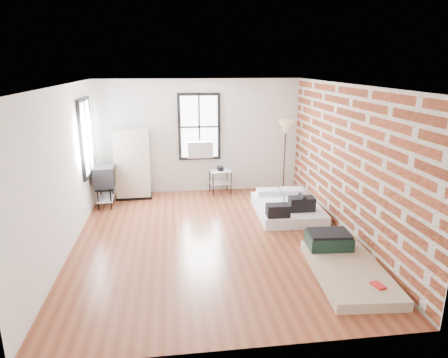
{
  "coord_description": "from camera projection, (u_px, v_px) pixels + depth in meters",
  "views": [
    {
      "loc": [
        -0.67,
        -6.79,
        3.15
      ],
      "look_at": [
        0.26,
        0.3,
        1.07
      ],
      "focal_mm": 32.0,
      "sensor_mm": 36.0,
      "label": 1
    }
  ],
  "objects": [
    {
      "name": "ground",
      "position": [
        212.0,
        239.0,
        7.43
      ],
      "size": [
        6.0,
        6.0,
        0.0
      ],
      "primitive_type": "plane",
      "color": "brown",
      "rests_on": "ground"
    },
    {
      "name": "room_shell",
      "position": [
        222.0,
        143.0,
        7.32
      ],
      "size": [
        5.02,
        6.02,
        2.8
      ],
      "color": "silver",
      "rests_on": "ground"
    },
    {
      "name": "mattress_main",
      "position": [
        287.0,
        207.0,
        8.61
      ],
      "size": [
        1.37,
        1.82,
        0.57
      ],
      "rotation": [
        0.0,
        0.0,
        -0.04
      ],
      "color": "white",
      "rests_on": "ground"
    },
    {
      "name": "mattress_bare",
      "position": [
        344.0,
        263.0,
        6.27
      ],
      "size": [
        1.16,
        2.01,
        0.42
      ],
      "rotation": [
        0.0,
        0.0,
        -0.07
      ],
      "color": "tan",
      "rests_on": "ground"
    },
    {
      "name": "wardrobe",
      "position": [
        132.0,
        164.0,
        9.51
      ],
      "size": [
        0.85,
        0.5,
        1.66
      ],
      "rotation": [
        0.0,
        0.0,
        0.02
      ],
      "color": "black",
      "rests_on": "ground"
    },
    {
      "name": "side_table",
      "position": [
        220.0,
        175.0,
        9.95
      ],
      "size": [
        0.58,
        0.49,
        0.69
      ],
      "rotation": [
        0.0,
        0.0,
        0.14
      ],
      "color": "black",
      "rests_on": "ground"
    },
    {
      "name": "floor_lamp",
      "position": [
        286.0,
        130.0,
        9.76
      ],
      "size": [
        0.39,
        0.39,
        1.82
      ],
      "color": "black",
      "rests_on": "ground"
    },
    {
      "name": "tv_stand",
      "position": [
        104.0,
        178.0,
        8.98
      ],
      "size": [
        0.49,
        0.68,
        0.93
      ],
      "rotation": [
        0.0,
        0.0,
        0.05
      ],
      "color": "black",
      "rests_on": "ground"
    }
  ]
}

